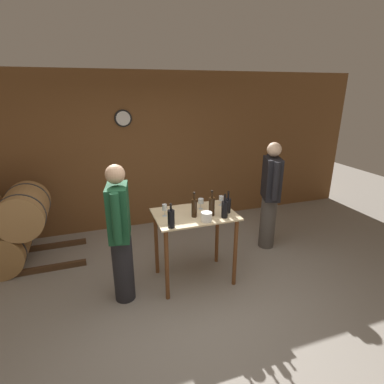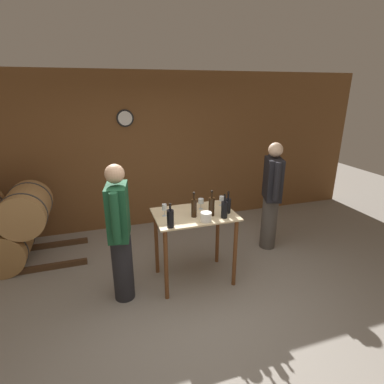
{
  "view_description": "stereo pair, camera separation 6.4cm",
  "coord_description": "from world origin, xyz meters",
  "px_view_note": "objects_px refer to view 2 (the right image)",
  "views": [
    {
      "loc": [
        -0.89,
        -2.55,
        2.41
      ],
      "look_at": [
        0.23,
        0.78,
        1.19
      ],
      "focal_mm": 28.0,
      "sensor_mm": 36.0,
      "label": 1
    },
    {
      "loc": [
        -0.83,
        -2.57,
        2.41
      ],
      "look_at": [
        0.23,
        0.78,
        1.19
      ],
      "focal_mm": 28.0,
      "sensor_mm": 36.0,
      "label": 2
    }
  ],
  "objects_px": {
    "wine_bottle_left": "(194,207)",
    "wine_bottle_far_right": "(228,205)",
    "wine_bottle_right": "(224,209)",
    "wine_glass_near_left": "(164,208)",
    "wine_glass_near_right": "(222,199)",
    "wine_bottle_far_left": "(170,218)",
    "wine_glass_near_center": "(201,201)",
    "ice_bucket": "(206,217)",
    "person_host": "(120,232)",
    "wine_bottle_center": "(212,206)",
    "person_visitor_with_scarf": "(272,194)"
  },
  "relations": [
    {
      "from": "ice_bucket",
      "to": "wine_glass_near_left",
      "type": "bearing_deg",
      "value": 144.96
    },
    {
      "from": "wine_glass_near_left",
      "to": "wine_glass_near_right",
      "type": "bearing_deg",
      "value": 7.81
    },
    {
      "from": "wine_glass_near_left",
      "to": "person_host",
      "type": "height_order",
      "value": "person_host"
    },
    {
      "from": "wine_bottle_far_left",
      "to": "wine_bottle_right",
      "type": "distance_m",
      "value": 0.68
    },
    {
      "from": "wine_bottle_far_right",
      "to": "wine_glass_near_right",
      "type": "bearing_deg",
      "value": 84.98
    },
    {
      "from": "wine_bottle_left",
      "to": "wine_bottle_far_right",
      "type": "distance_m",
      "value": 0.44
    },
    {
      "from": "wine_bottle_far_left",
      "to": "wine_glass_near_center",
      "type": "distance_m",
      "value": 0.64
    },
    {
      "from": "wine_bottle_right",
      "to": "ice_bucket",
      "type": "height_order",
      "value": "wine_bottle_right"
    },
    {
      "from": "wine_glass_near_left",
      "to": "wine_glass_near_right",
      "type": "relative_size",
      "value": 1.17
    },
    {
      "from": "wine_bottle_right",
      "to": "wine_bottle_far_right",
      "type": "bearing_deg",
      "value": 50.17
    },
    {
      "from": "wine_bottle_far_right",
      "to": "wine_bottle_right",
      "type": "bearing_deg",
      "value": -129.83
    },
    {
      "from": "wine_glass_near_left",
      "to": "wine_glass_near_right",
      "type": "distance_m",
      "value": 0.8
    },
    {
      "from": "wine_bottle_far_left",
      "to": "ice_bucket",
      "type": "xyz_separation_m",
      "value": [
        0.43,
        0.03,
        -0.05
      ]
    },
    {
      "from": "wine_glass_near_center",
      "to": "ice_bucket",
      "type": "distance_m",
      "value": 0.38
    },
    {
      "from": "wine_bottle_center",
      "to": "person_host",
      "type": "relative_size",
      "value": 0.19
    },
    {
      "from": "ice_bucket",
      "to": "person_visitor_with_scarf",
      "type": "height_order",
      "value": "person_visitor_with_scarf"
    },
    {
      "from": "wine_bottle_far_right",
      "to": "wine_glass_near_left",
      "type": "bearing_deg",
      "value": 169.29
    },
    {
      "from": "wine_bottle_left",
      "to": "ice_bucket",
      "type": "bearing_deg",
      "value": -61.35
    },
    {
      "from": "wine_bottle_far_left",
      "to": "wine_glass_near_right",
      "type": "height_order",
      "value": "wine_bottle_far_left"
    },
    {
      "from": "ice_bucket",
      "to": "person_visitor_with_scarf",
      "type": "xyz_separation_m",
      "value": [
        1.32,
        0.71,
        -0.11
      ]
    },
    {
      "from": "person_visitor_with_scarf",
      "to": "wine_bottle_right",
      "type": "bearing_deg",
      "value": -147.78
    },
    {
      "from": "wine_bottle_right",
      "to": "wine_glass_near_left",
      "type": "bearing_deg",
      "value": 158.37
    },
    {
      "from": "wine_bottle_left",
      "to": "wine_glass_near_center",
      "type": "bearing_deg",
      "value": 51.72
    },
    {
      "from": "ice_bucket",
      "to": "person_host",
      "type": "xyz_separation_m",
      "value": [
        -0.98,
        0.15,
        -0.12
      ]
    },
    {
      "from": "wine_bottle_far_left",
      "to": "person_visitor_with_scarf",
      "type": "distance_m",
      "value": 1.91
    },
    {
      "from": "ice_bucket",
      "to": "person_visitor_with_scarf",
      "type": "relative_size",
      "value": 0.08
    },
    {
      "from": "wine_bottle_far_left",
      "to": "wine_bottle_right",
      "type": "xyz_separation_m",
      "value": [
        0.68,
        0.06,
        0.0
      ]
    },
    {
      "from": "person_host",
      "to": "person_visitor_with_scarf",
      "type": "xyz_separation_m",
      "value": [
        2.3,
        0.56,
        0.01
      ]
    },
    {
      "from": "wine_bottle_far_left",
      "to": "wine_bottle_center",
      "type": "xyz_separation_m",
      "value": [
        0.55,
        0.17,
        0.01
      ]
    },
    {
      "from": "person_host",
      "to": "wine_bottle_center",
      "type": "bearing_deg",
      "value": -0.47
    },
    {
      "from": "wine_bottle_center",
      "to": "person_visitor_with_scarf",
      "type": "height_order",
      "value": "person_visitor_with_scarf"
    },
    {
      "from": "wine_bottle_left",
      "to": "wine_bottle_center",
      "type": "relative_size",
      "value": 0.98
    },
    {
      "from": "wine_bottle_right",
      "to": "wine_bottle_far_right",
      "type": "xyz_separation_m",
      "value": [
        0.1,
        0.12,
        -0.01
      ]
    },
    {
      "from": "wine_bottle_far_left",
      "to": "wine_glass_near_center",
      "type": "xyz_separation_m",
      "value": [
        0.5,
        0.4,
        -0.0
      ]
    },
    {
      "from": "wine_glass_near_right",
      "to": "person_host",
      "type": "xyz_separation_m",
      "value": [
        -1.35,
        -0.26,
        -0.15
      ]
    },
    {
      "from": "person_host",
      "to": "wine_glass_near_right",
      "type": "bearing_deg",
      "value": 10.8
    },
    {
      "from": "wine_glass_near_center",
      "to": "person_visitor_with_scarf",
      "type": "xyz_separation_m",
      "value": [
        1.26,
        0.34,
        -0.16
      ]
    },
    {
      "from": "ice_bucket",
      "to": "wine_bottle_far_right",
      "type": "bearing_deg",
      "value": 23.93
    },
    {
      "from": "ice_bucket",
      "to": "wine_bottle_far_left",
      "type": "bearing_deg",
      "value": -176.29
    },
    {
      "from": "wine_bottle_far_left",
      "to": "ice_bucket",
      "type": "distance_m",
      "value": 0.44
    },
    {
      "from": "wine_glass_near_center",
      "to": "person_host",
      "type": "bearing_deg",
      "value": -168.16
    },
    {
      "from": "wine_bottle_left",
      "to": "person_host",
      "type": "bearing_deg",
      "value": -178.81
    },
    {
      "from": "wine_glass_near_center",
      "to": "wine_bottle_center",
      "type": "bearing_deg",
      "value": -76.12
    },
    {
      "from": "wine_glass_near_right",
      "to": "ice_bucket",
      "type": "xyz_separation_m",
      "value": [
        -0.37,
        -0.41,
        -0.04
      ]
    },
    {
      "from": "wine_glass_near_right",
      "to": "wine_bottle_left",
      "type": "bearing_deg",
      "value": -152.59
    },
    {
      "from": "wine_glass_near_left",
      "to": "ice_bucket",
      "type": "distance_m",
      "value": 0.52
    },
    {
      "from": "person_host",
      "to": "wine_bottle_left",
      "type": "bearing_deg",
      "value": 1.19
    },
    {
      "from": "wine_bottle_center",
      "to": "wine_glass_near_right",
      "type": "height_order",
      "value": "wine_bottle_center"
    },
    {
      "from": "wine_glass_near_right",
      "to": "wine_glass_near_left",
      "type": "bearing_deg",
      "value": -172.19
    },
    {
      "from": "wine_bottle_right",
      "to": "wine_glass_near_left",
      "type": "xyz_separation_m",
      "value": [
        -0.67,
        0.27,
        -0.0
      ]
    }
  ]
}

